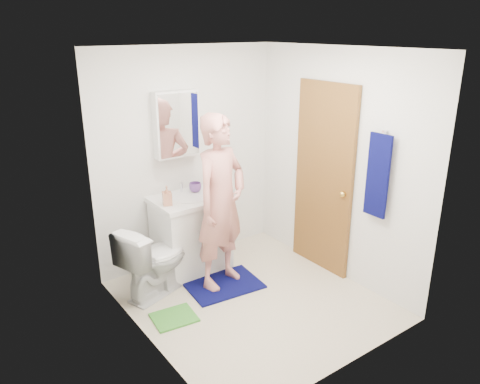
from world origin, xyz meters
The scene contains 22 objects.
floor centered at (0.00, 0.00, -0.01)m, with size 2.20×2.40×0.02m, color beige.
ceiling centered at (0.00, 0.00, 2.41)m, with size 2.20×2.40×0.02m, color white.
wall_back centered at (0.00, 1.21, 1.20)m, with size 2.20×0.02×2.40m, color silver.
wall_front centered at (0.00, -1.21, 1.20)m, with size 2.20×0.02×2.40m, color silver.
wall_left centered at (-1.11, 0.00, 1.20)m, with size 0.02×2.40×2.40m, color silver.
wall_right centered at (1.11, 0.00, 1.20)m, with size 0.02×2.40×2.40m, color silver.
vanity_cabinet centered at (-0.15, 0.91, 0.40)m, with size 0.75×0.55×0.80m, color white.
countertop centered at (-0.15, 0.91, 0.83)m, with size 0.79×0.59×0.05m, color white.
sink_basin centered at (-0.15, 0.91, 0.84)m, with size 0.40×0.40×0.03m, color white.
faucet centered at (-0.15, 1.09, 0.91)m, with size 0.03×0.03×0.12m, color silver.
medicine_cabinet centered at (-0.15, 1.14, 1.60)m, with size 0.50×0.12×0.70m, color white.
mirror_panel centered at (-0.15, 1.08, 1.60)m, with size 0.46×0.01×0.66m, color white.
door centered at (1.07, 0.15, 1.02)m, with size 0.05×0.80×2.05m, color brown.
door_knob centered at (1.03, -0.17, 0.95)m, with size 0.07×0.07×0.07m, color gold.
towel centered at (1.03, -0.57, 1.25)m, with size 0.03×0.24×0.80m, color #070947.
towel_hook centered at (1.07, -0.57, 1.67)m, with size 0.02×0.02×0.06m, color silver.
toilet centered at (-0.71, 0.68, 0.38)m, with size 0.42×0.74×0.76m, color white.
bath_mat centered at (-0.08, 0.39, 0.01)m, with size 0.75×0.53×0.02m, color #070947.
green_rug centered at (-0.78, 0.18, 0.01)m, with size 0.39×0.33×0.02m, color green.
soap_dispenser centered at (-0.45, 0.85, 0.95)m, with size 0.09×0.09×0.20m, color tan.
toothbrush_cup centered at (-0.02, 1.02, 0.90)m, with size 0.13×0.13×0.11m, color #6E4393.
man centered at (-0.06, 0.45, 0.91)m, with size 0.65×0.43×1.78m, color tan.
Camera 1 is at (-2.46, -3.19, 2.57)m, focal length 35.00 mm.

